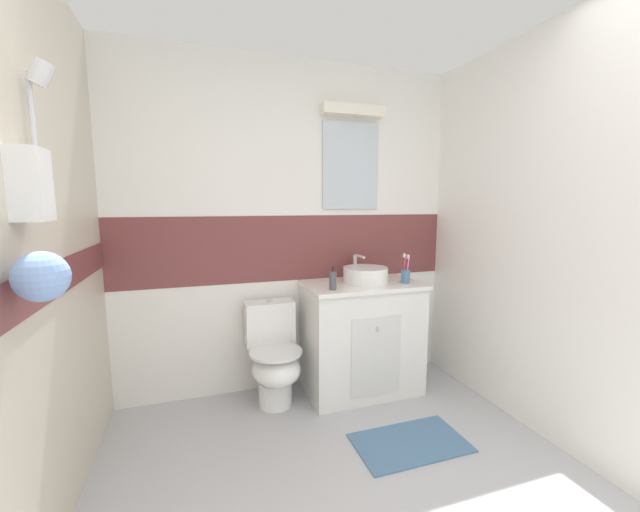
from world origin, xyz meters
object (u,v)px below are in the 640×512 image
object	(u,v)px
toilet	(274,357)
toothbrush_cup	(405,275)
soap_dispenser	(333,280)
sink_basin	(365,274)

from	to	relation	value
toilet	toothbrush_cup	xyz separation A→B (m)	(0.98, -0.13, 0.56)
soap_dispenser	sink_basin	bearing A→B (deg)	24.75
toothbrush_cup	soap_dispenser	distance (m)	0.59
toilet	soap_dispenser	world-z (taller)	soap_dispenser
sink_basin	toothbrush_cup	distance (m)	0.30
soap_dispenser	toothbrush_cup	bearing A→B (deg)	3.25
toilet	sink_basin	bearing A→B (deg)	-1.83
sink_basin	soap_dispenser	size ratio (longest dim) A/B	2.24
toothbrush_cup	soap_dispenser	bearing A→B (deg)	-176.75
soap_dispenser	toilet	bearing A→B (deg)	156.69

